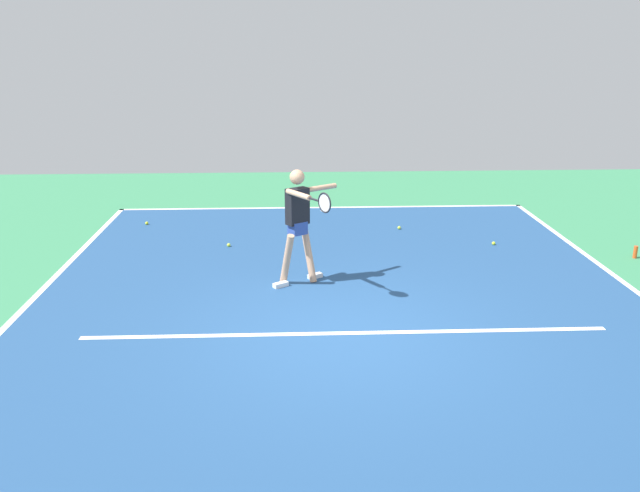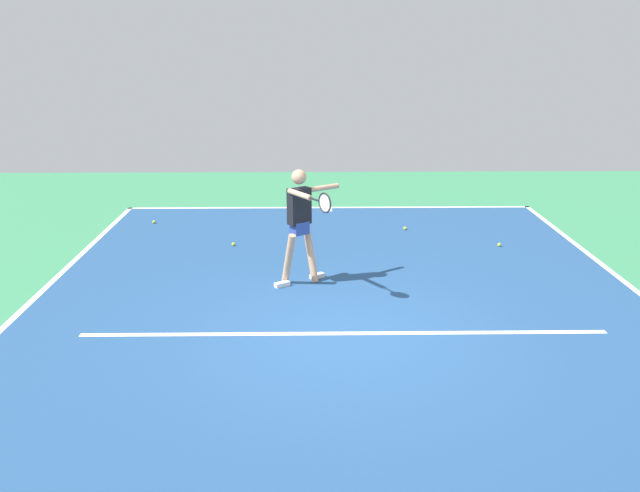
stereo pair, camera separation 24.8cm
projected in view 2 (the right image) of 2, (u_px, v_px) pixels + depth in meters
The scene contains 10 objects.
ground_plane at pixel (344, 334), 8.54m from camera, with size 21.90×21.90×0.00m, color #388456.
court_surface at pixel (344, 334), 8.54m from camera, with size 9.16×13.56×0.00m, color navy.
court_line_baseline_near at pixel (329, 207), 14.96m from camera, with size 9.16×0.10×0.01m, color white.
court_line_service at pixel (344, 333), 8.55m from camera, with size 6.87×0.10×0.01m, color white.
court_line_centre_mark at pixel (330, 210), 14.77m from camera, with size 0.10×0.30×0.01m, color white.
tennis_player at pixel (301, 219), 10.03m from camera, with size 1.03×1.42×1.82m.
tennis_ball_centre_court at pixel (154, 222), 13.66m from camera, with size 0.07×0.07×0.07m, color yellow.
tennis_ball_far_corner at pixel (233, 244), 12.18m from camera, with size 0.07×0.07×0.07m, color #C6E53D.
tennis_ball_by_baseline at pixel (499, 245), 12.14m from camera, with size 0.07×0.07×0.07m, color #CCE033.
tennis_ball_near_service_line at pixel (405, 228), 13.20m from camera, with size 0.07×0.07×0.07m, color #C6E53D.
Camera 2 is at (0.43, 7.80, 3.66)m, focal length 36.89 mm.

